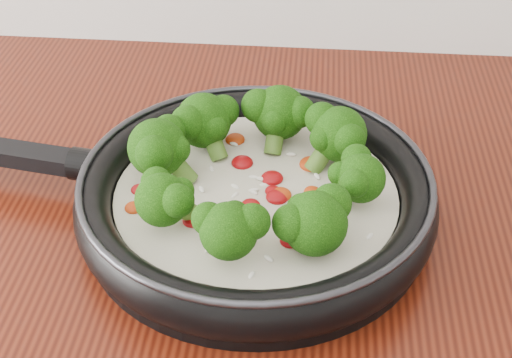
{
  "coord_description": "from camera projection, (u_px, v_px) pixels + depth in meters",
  "views": [
    {
      "loc": [
        0.18,
        0.59,
        1.35
      ],
      "look_at": [
        0.14,
        1.12,
        0.95
      ],
      "focal_mm": 51.28,
      "sensor_mm": 36.0,
      "label": 1
    }
  ],
  "objects": [
    {
      "name": "skillet",
      "position": [
        253.0,
        190.0,
        0.68
      ],
      "size": [
        0.54,
        0.38,
        0.09
      ],
      "color": "black",
      "rests_on": "counter"
    }
  ]
}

